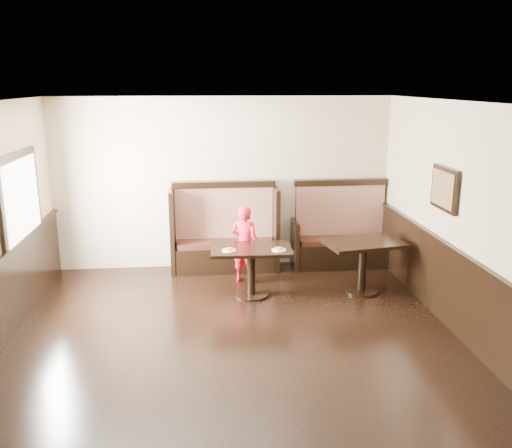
{
  "coord_description": "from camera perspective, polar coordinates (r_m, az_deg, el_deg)",
  "views": [
    {
      "loc": [
        -0.36,
        -5.27,
        3.01
      ],
      "look_at": [
        0.42,
        2.35,
        1.0
      ],
      "focal_mm": 38.0,
      "sensor_mm": 36.0,
      "label": 1
    }
  ],
  "objects": [
    {
      "name": "room_shell",
      "position": [
        6.03,
        -4.86,
        -8.21
      ],
      "size": [
        7.0,
        7.0,
        7.0
      ],
      "color": "tan",
      "rests_on": "ground"
    },
    {
      "name": "pizza_plate_left",
      "position": [
        7.58,
        -2.86,
        -2.74
      ],
      "size": [
        0.2,
        0.2,
        0.04
      ],
      "color": "white",
      "rests_on": "table_main"
    },
    {
      "name": "child",
      "position": [
        8.29,
        -1.19,
        -2.14
      ],
      "size": [
        0.53,
        0.45,
        1.22
      ],
      "primitive_type": "imported",
      "rotation": [
        0.0,
        0.0,
        2.71
      ],
      "color": "red",
      "rests_on": "ground"
    },
    {
      "name": "pizza_plate_right",
      "position": [
        7.6,
        2.41,
        -2.68
      ],
      "size": [
        0.2,
        0.2,
        0.04
      ],
      "color": "white",
      "rests_on": "table_main"
    },
    {
      "name": "booth_neighbor",
      "position": [
        9.22,
        8.88,
        -1.4
      ],
      "size": [
        1.65,
        0.72,
        1.45
      ],
      "color": "black",
      "rests_on": "ground"
    },
    {
      "name": "table_main",
      "position": [
        7.76,
        -0.5,
        -3.71
      ],
      "size": [
        1.17,
        0.76,
        0.73
      ],
      "rotation": [
        0.0,
        0.0,
        -0.04
      ],
      "color": "black",
      "rests_on": "ground"
    },
    {
      "name": "table_neighbor",
      "position": [
        8.08,
        11.18,
        -3.11
      ],
      "size": [
        1.23,
        0.92,
        0.77
      ],
      "rotation": [
        0.0,
        0.0,
        0.18
      ],
      "color": "black",
      "rests_on": "ground"
    },
    {
      "name": "booth_main",
      "position": [
        8.93,
        -3.32,
        -1.48
      ],
      "size": [
        1.75,
        0.72,
        1.45
      ],
      "color": "black",
      "rests_on": "ground"
    },
    {
      "name": "ground",
      "position": [
        6.08,
        -1.76,
        -14.98
      ],
      "size": [
        7.0,
        7.0,
        0.0
      ],
      "primitive_type": "plane",
      "color": "black",
      "rests_on": "ground"
    }
  ]
}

